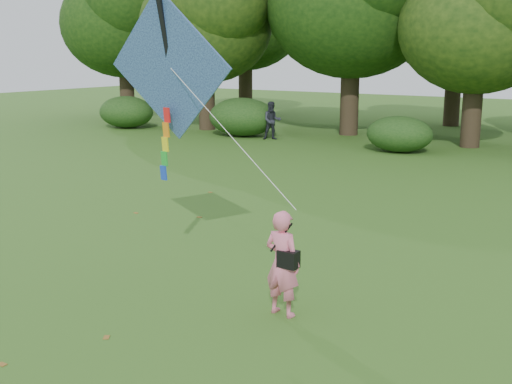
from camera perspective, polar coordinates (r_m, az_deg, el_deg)
The scene contains 7 objects.
ground at distance 9.58m, azimuth -1.65°, elevation -11.67°, with size 100.00×100.00×0.00m, color #265114.
man_kite_flyer at distance 9.63m, azimuth 2.37°, elevation -6.35°, with size 0.59×0.39×1.62m, color pink.
bystander_left at distance 29.14m, azimuth 1.43°, elevation 6.36°, with size 0.83×0.65×1.72m, color #272934.
crossbody_bag at distance 9.52m, azimuth 2.88°, elevation -5.91°, with size 0.43×0.20×0.68m.
flying_kite at distance 11.23m, azimuth -7.71°, elevation 10.80°, with size 4.22×1.13×3.28m.
shrub_band at distance 25.62m, azimuth 19.94°, elevation 4.80°, with size 39.15×3.22×1.88m.
fallen_leaves at distance 12.41m, azimuth 7.49°, elevation -6.04°, with size 11.85×13.58×0.01m.
Camera 1 is at (4.99, -7.19, 3.90)m, focal length 45.00 mm.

